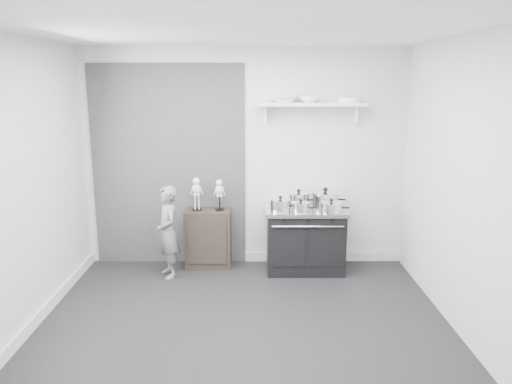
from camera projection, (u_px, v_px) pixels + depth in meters
ground at (243, 327)px, 4.75m from camera, size 4.00×4.00×0.00m
room_shell at (232, 155)px, 4.54m from camera, size 4.02×3.62×2.71m
wall_shelf at (312, 105)px, 5.95m from camera, size 1.30×0.26×0.24m
stove at (305, 239)px, 6.11m from camera, size 0.98×0.61×0.79m
side_cabinet at (208, 238)px, 6.24m from camera, size 0.56×0.33×0.73m
child at (168, 232)px, 5.88m from camera, size 0.41×0.48×1.10m
pot_front_left at (280, 205)px, 5.89m from camera, size 0.33×0.24×0.19m
pot_back_left at (299, 199)px, 6.13m from camera, size 0.35×0.27×0.21m
pot_back_right at (325, 199)px, 6.12m from camera, size 0.42×0.33×0.24m
pot_front_right at (331, 207)px, 5.83m from camera, size 0.34×0.26×0.17m
pot_front_center at (301, 207)px, 5.86m from camera, size 0.29×0.20×0.15m
skeleton_full at (197, 191)px, 6.10m from camera, size 0.13×0.09×0.47m
skeleton_torso at (219, 192)px, 6.11m from camera, size 0.13×0.08×0.45m
bowl_large at (284, 99)px, 5.93m from camera, size 0.31×0.31×0.08m
bowl_small at (309, 99)px, 5.93m from camera, size 0.23×0.23×0.07m
plate_stack at (349, 100)px, 5.93m from camera, size 0.26×0.26×0.06m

